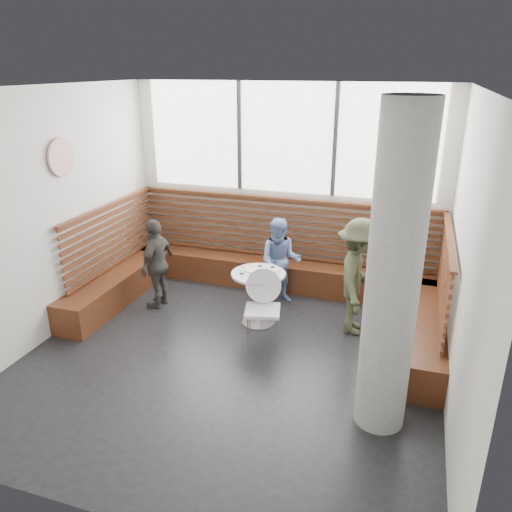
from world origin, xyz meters
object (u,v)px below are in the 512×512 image
(cafe_table, at_px, (258,287))
(child_back, at_px, (280,261))
(cafe_chair, at_px, (264,301))
(concrete_column, at_px, (393,277))
(child_left, at_px, (157,263))
(adult_man, at_px, (358,277))

(cafe_table, xyz_separation_m, child_back, (0.09, 0.79, 0.11))
(cafe_chair, xyz_separation_m, child_back, (-0.13, 1.22, 0.09))
(concrete_column, xyz_separation_m, cafe_chair, (-1.59, 1.15, -1.03))
(cafe_chair, relative_size, child_back, 0.74)
(cafe_table, bearing_deg, child_back, 83.44)
(child_left, bearing_deg, concrete_column, 66.47)
(cafe_chair, distance_m, child_left, 1.89)
(concrete_column, relative_size, child_back, 2.44)
(adult_man, bearing_deg, cafe_table, 96.58)
(concrete_column, height_order, adult_man, concrete_column)
(adult_man, relative_size, child_back, 1.21)
(cafe_table, height_order, child_back, child_back)
(concrete_column, height_order, cafe_table, concrete_column)
(adult_man, bearing_deg, concrete_column, -167.15)
(concrete_column, distance_m, cafe_chair, 2.21)
(cafe_chair, relative_size, child_left, 0.72)
(cafe_chair, bearing_deg, concrete_column, -49.55)
(concrete_column, xyz_separation_m, cafe_table, (-1.81, 1.57, -1.05))
(concrete_column, bearing_deg, cafe_table, 138.96)
(cafe_table, relative_size, adult_man, 0.48)
(adult_man, xyz_separation_m, child_back, (-1.23, 0.58, -0.14))
(cafe_table, distance_m, cafe_chair, 0.48)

